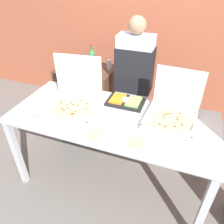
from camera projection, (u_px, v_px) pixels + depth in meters
ground_plane at (112, 178)px, 2.62m from camera, size 16.00×16.00×0.00m
brick_wall_behind at (153, 24)px, 3.14m from camera, size 10.00×0.06×2.80m
buffet_table at (112, 126)px, 2.17m from camera, size 1.99×0.88×0.91m
pizza_box_far_right at (74, 100)px, 2.19m from camera, size 0.55×0.56×0.48m
pizza_box_far_left at (172, 112)px, 2.02m from camera, size 0.47×0.49×0.44m
paper_plate_front_center at (137, 142)px, 1.79m from camera, size 0.23×0.23×0.03m
paper_plate_front_right at (96, 133)px, 1.88m from camera, size 0.23×0.23×0.03m
veggie_tray at (126, 101)px, 2.29m from camera, size 0.38×0.26×0.05m
sideboard_podium at (88, 99)px, 3.18m from camera, size 0.75×0.53×0.97m
soda_bottle at (92, 60)px, 2.74m from camera, size 0.09×0.09×0.34m
soda_can_silver at (109, 64)px, 2.85m from camera, size 0.07×0.07×0.12m
soda_can_colored at (65, 60)px, 2.98m from camera, size 0.07×0.07×0.12m
person_server_vest at (134, 81)px, 2.63m from camera, size 0.42×0.24×1.69m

